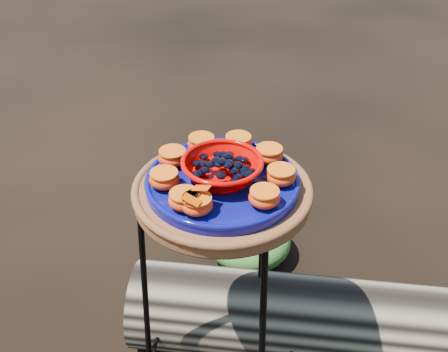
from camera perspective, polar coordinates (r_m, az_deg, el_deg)
The scene contains 18 objects.
plant_stand at distance 1.54m, azimuth -0.15°, elevation -12.76°, with size 0.44×0.44×0.70m, color black, non-canonical shape.
terracotta_saucer at distance 1.29m, azimuth -0.17°, elevation -1.71°, with size 0.41×0.41×0.03m, color brown.
cobalt_plate at distance 1.27m, azimuth -0.18°, elevation -0.69°, with size 0.35×0.35×0.02m, color #010046.
red_bowl at distance 1.25m, azimuth -0.18°, elevation 0.64°, with size 0.17×0.17×0.05m, color #C70200, non-canonical shape.
glass_gems at distance 1.23m, azimuth -0.18°, elevation 2.02°, with size 0.14×0.14×0.02m, color black, non-canonical shape.
orange_half_0 at distance 1.16m, azimuth -2.77°, elevation -2.92°, with size 0.07×0.07×0.04m, color red.
orange_half_1 at distance 1.18m, azimuth 4.12°, elevation -2.20°, with size 0.07×0.07×0.04m, color red.
orange_half_2 at distance 1.25m, azimuth 5.78°, elevation 0.00°, with size 0.07×0.07×0.04m, color red.
orange_half_3 at distance 1.32m, azimuth 4.61°, elevation 2.17°, with size 0.07×0.07×0.04m, color red.
orange_half_4 at distance 1.36m, azimuth 1.47°, elevation 3.40°, with size 0.07×0.07×0.04m, color red.
orange_half_5 at distance 1.36m, azimuth -2.30°, elevation 3.31°, with size 0.07×0.07×0.04m, color red.
orange_half_6 at distance 1.31m, azimuth -5.26°, elevation 1.91°, with size 0.07×0.07×0.04m, color red.
orange_half_7 at distance 1.24m, azimuth -6.09°, elevation -0.33°, with size 0.07×0.07×0.04m, color red.
orange_half_8 at distance 1.17m, azimuth -4.06°, elevation -2.44°, with size 0.07×0.07×0.04m, color red.
butterfly at distance 1.14m, azimuth -2.81°, elevation -1.90°, with size 0.08×0.05×0.01m, color #CB3F00, non-canonical shape.
driftwood_log at distance 1.82m, azimuth 14.89°, elevation -14.57°, with size 1.47×0.39×0.28m, color black, non-canonical shape.
foliage_left at distance 1.99m, azimuth -5.32°, elevation -11.24°, with size 0.23×0.23×0.11m, color #23581A.
foliage_back at distance 2.13m, azimuth 2.53°, elevation -6.42°, with size 0.32×0.32×0.16m, color #23581A.
Camera 1 is at (0.57, -0.87, 1.48)m, focal length 45.00 mm.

